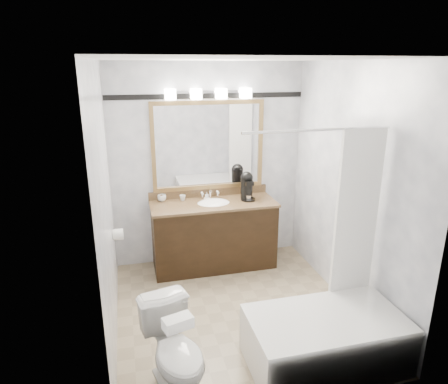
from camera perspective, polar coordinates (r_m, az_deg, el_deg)
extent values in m
cube|color=gray|center=(4.36, 1.63, -16.55)|extent=(2.40, 2.60, 0.01)
cube|color=white|center=(3.61, 2.00, 18.55)|extent=(2.40, 2.60, 0.01)
cube|color=white|center=(5.02, -2.27, 3.84)|extent=(2.40, 0.01, 2.50)
cube|color=white|center=(2.67, 9.56, -9.31)|extent=(2.40, 0.01, 2.50)
cube|color=white|center=(3.68, -16.60, -2.13)|extent=(0.01, 2.60, 2.50)
cube|color=white|center=(4.28, 17.52, 0.56)|extent=(0.01, 2.60, 2.50)
cube|color=black|center=(5.03, -1.47, -6.28)|extent=(1.50, 0.55, 0.82)
cube|color=olive|center=(4.87, -1.51, -1.70)|extent=(1.53, 0.58, 0.03)
cube|color=olive|center=(5.10, -2.18, -0.03)|extent=(1.53, 0.03, 0.10)
ellipsoid|color=white|center=(4.87, -1.51, -1.87)|extent=(0.44, 0.34, 0.14)
cube|color=#9C7946|center=(4.87, -2.32, 12.66)|extent=(1.40, 0.04, 0.05)
cube|color=#9C7946|center=(5.07, -2.18, 0.76)|extent=(1.40, 0.04, 0.05)
cube|color=#9C7946|center=(4.85, -10.11, 6.12)|extent=(0.05, 0.04, 1.00)
cube|color=#9C7946|center=(5.12, 5.21, 6.92)|extent=(0.05, 0.04, 1.00)
cube|color=white|center=(4.95, -2.26, 6.60)|extent=(1.30, 0.01, 1.00)
cube|color=silver|center=(4.85, -2.32, 14.12)|extent=(0.90, 0.05, 0.03)
cube|color=white|center=(4.73, -7.68, 13.65)|extent=(0.12, 0.12, 0.12)
cube|color=white|center=(4.78, -4.00, 13.80)|extent=(0.12, 0.12, 0.12)
cube|color=white|center=(4.84, -0.40, 13.89)|extent=(0.12, 0.12, 0.12)
cube|color=white|center=(4.92, 3.11, 13.92)|extent=(0.12, 0.12, 0.12)
cube|color=black|center=(4.88, -2.37, 13.55)|extent=(2.40, 0.01, 0.06)
cube|color=white|center=(3.71, 14.22, -19.78)|extent=(1.30, 0.72, 0.45)
cylinder|color=silver|center=(3.34, 13.39, 8.61)|extent=(1.30, 0.02, 0.02)
cube|color=white|center=(3.73, 18.38, -3.24)|extent=(0.40, 0.04, 1.55)
cylinder|color=white|center=(4.49, -14.90, -5.88)|extent=(0.11, 0.12, 0.12)
imported|color=white|center=(3.31, -6.86, -21.70)|extent=(0.55, 0.77, 0.71)
cube|color=white|center=(2.91, -6.61, -18.07)|extent=(0.23, 0.16, 0.08)
cylinder|color=black|center=(4.96, 3.45, -1.03)|extent=(0.18, 0.18, 0.02)
cylinder|color=black|center=(4.98, 3.24, 0.60)|extent=(0.15, 0.15, 0.26)
sphere|color=black|center=(4.94, 3.27, 2.05)|extent=(0.16, 0.16, 0.16)
cube|color=black|center=(4.88, 3.57, 1.29)|extent=(0.10, 0.10, 0.05)
cylinder|color=silver|center=(4.94, 3.53, -0.77)|extent=(0.06, 0.06, 0.06)
imported|color=white|center=(4.96, -8.87, -0.85)|extent=(0.12, 0.12, 0.08)
imported|color=white|center=(4.96, -5.93, -0.82)|extent=(0.09, 0.09, 0.07)
imported|color=white|center=(4.96, -2.46, -0.57)|extent=(0.05, 0.05, 0.10)
cube|color=beige|center=(4.96, -2.44, -1.01)|extent=(0.09, 0.07, 0.02)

